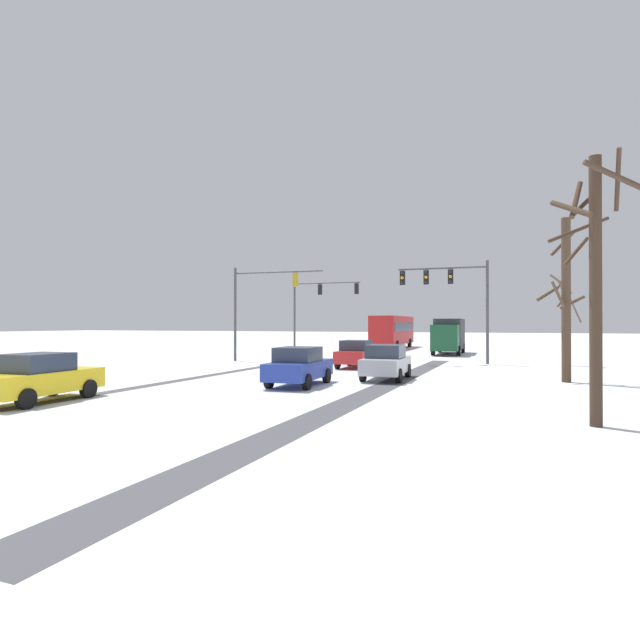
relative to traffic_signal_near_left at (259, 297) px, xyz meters
The scene contains 15 objects.
wheel_track_left_lane 12.11m from the traffic_signal_near_left, 78.50° to the right, with size 0.70×32.79×0.01m, color #4C4C51.
wheel_track_right_lane 16.57m from the traffic_signal_near_left, 43.76° to the right, with size 1.15×32.79×0.01m, color #4C4C51.
sidewalk_kerb_right 20.98m from the traffic_signal_near_left, 37.64° to the right, with size 4.00×32.79×0.12m, color white.
traffic_signal_near_left is the anchor object (origin of this frame).
traffic_signal_far_left 9.94m from the traffic_signal_near_left, 88.29° to the left, with size 6.06×0.48×6.50m.
traffic_signal_near_right 12.77m from the traffic_signal_near_left, ahead, with size 5.57×0.66×6.50m.
car_red_lead 8.75m from the traffic_signal_near_left, 15.18° to the right, with size 1.99×4.18×1.62m.
car_silver_second 13.91m from the traffic_signal_near_left, 35.58° to the right, with size 2.00×4.18×1.62m.
car_blue_third 14.50m from the traffic_signal_near_left, 54.77° to the right, with size 2.00×4.18×1.62m.
car_yellow_cab_fourth 19.19m from the traffic_signal_near_left, 84.10° to the right, with size 2.02×4.19×1.62m.
bus_oncoming 22.42m from the traffic_signal_near_left, 79.33° to the left, with size 2.89×11.06×3.38m.
box_truck_delivery 17.71m from the traffic_signal_near_left, 51.08° to the left, with size 2.47×7.46×3.02m.
bare_tree_sidewalk_near 24.80m from the traffic_signal_near_left, 41.72° to the right, with size 2.16×2.20×6.86m.
bare_tree_sidewalk_mid 19.54m from the traffic_signal_near_left, 17.68° to the right, with size 2.03×1.84×7.30m.
bare_tree_sidewalk_far 19.80m from the traffic_signal_near_left, 11.69° to the left, with size 1.84×1.59×5.71m.
Camera 1 is at (10.27, -5.10, 2.59)m, focal length 28.69 mm.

